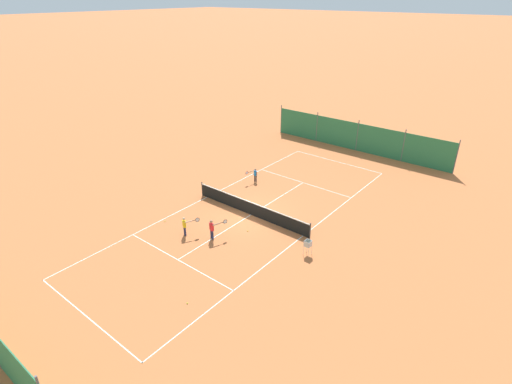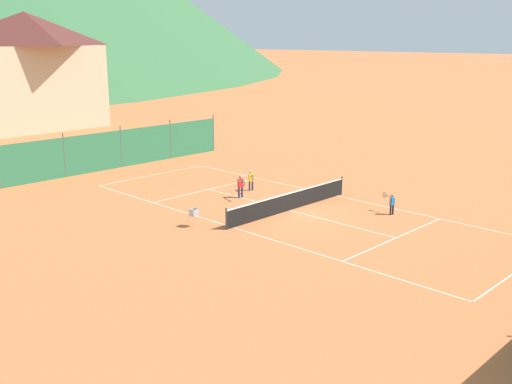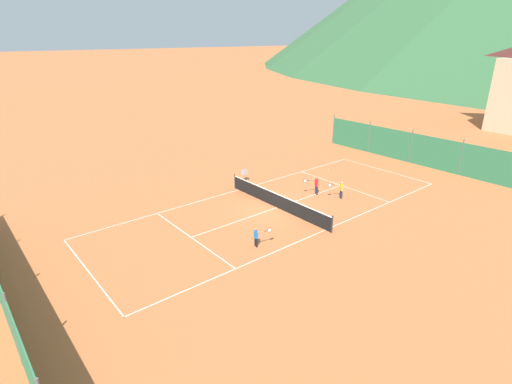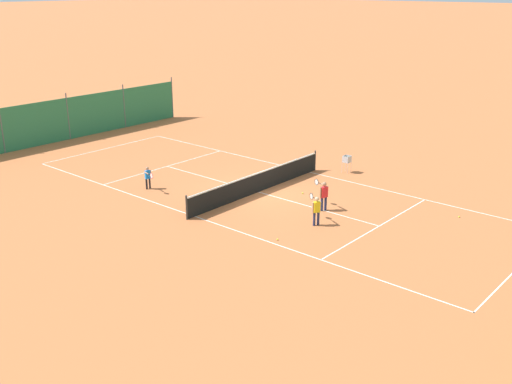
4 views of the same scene
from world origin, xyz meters
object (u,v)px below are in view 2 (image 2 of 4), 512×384
at_px(player_far_service, 392,202).
at_px(tennis_ball_alley_left, 279,184).
at_px(tennis_net, 290,201).
at_px(player_far_baseline, 251,179).
at_px(tennis_ball_far_corner, 147,192).
at_px(tennis_ball_service_box, 251,208).
at_px(ball_hopper, 194,213).
at_px(player_near_baseline, 241,185).
at_px(alpine_chalet, 29,68).

bearing_deg(player_far_service, tennis_ball_alley_left, 85.24).
xyz_separation_m(tennis_net, player_far_baseline, (1.55, 4.37, 0.21)).
height_order(player_far_baseline, tennis_ball_far_corner, player_far_baseline).
bearing_deg(player_far_baseline, tennis_ball_far_corner, 138.10).
relative_size(tennis_net, tennis_ball_service_box, 139.09).
height_order(player_far_baseline, ball_hopper, player_far_baseline).
relative_size(tennis_ball_far_corner, ball_hopper, 0.07).
bearing_deg(tennis_ball_service_box, player_far_service, -54.64).
bearing_deg(tennis_net, tennis_ball_far_corner, 109.54).
distance_m(player_near_baseline, ball_hopper, 5.71).
bearing_deg(tennis_ball_alley_left, player_far_service, -94.76).
xyz_separation_m(player_near_baseline, tennis_ball_far_corner, (-2.98, 4.81, -0.72)).
bearing_deg(tennis_ball_service_box, player_near_baseline, 59.46).
relative_size(player_far_service, tennis_ball_service_box, 16.49).
xyz_separation_m(player_far_service, tennis_ball_service_box, (-4.22, 5.95, -0.61)).
bearing_deg(player_far_baseline, player_far_service, -80.01).
height_order(tennis_ball_service_box, ball_hopper, ball_hopper).
height_order(player_near_baseline, alpine_chalet, alpine_chalet).
distance_m(tennis_net, player_far_baseline, 4.64).
distance_m(player_near_baseline, alpine_chalet, 35.01).
relative_size(player_far_service, ball_hopper, 1.22).
relative_size(tennis_net, ball_hopper, 10.31).
relative_size(tennis_net, alpine_chalet, 0.71).
height_order(player_far_service, tennis_ball_alley_left, player_far_service).
height_order(tennis_ball_alley_left, tennis_ball_service_box, same).
bearing_deg(ball_hopper, player_far_service, -34.21).
xyz_separation_m(tennis_net, ball_hopper, (-5.29, 1.46, 0.16)).
relative_size(player_near_baseline, tennis_ball_service_box, 19.54).
distance_m(tennis_ball_alley_left, tennis_ball_service_box, 5.49).
relative_size(player_near_baseline, player_far_baseline, 1.06).
xyz_separation_m(tennis_net, tennis_ball_far_corner, (-3.00, 8.46, -0.47)).
bearing_deg(player_far_baseline, alpine_chalet, 84.89).
relative_size(player_far_service, tennis_ball_alley_left, 16.49).
bearing_deg(ball_hopper, tennis_net, -15.43).
bearing_deg(tennis_ball_alley_left, player_far_baseline, 174.53).
distance_m(tennis_ball_service_box, ball_hopper, 4.19).
bearing_deg(tennis_ball_far_corner, tennis_net, -70.46).
bearing_deg(alpine_chalet, player_far_baseline, -95.11).
bearing_deg(player_far_service, tennis_ball_service_box, 125.36).
height_order(player_far_service, tennis_ball_far_corner, player_far_service).
xyz_separation_m(tennis_ball_alley_left, tennis_ball_far_corner, (-6.77, 4.30, 0.00)).
relative_size(player_near_baseline, alpine_chalet, 0.10).
height_order(player_near_baseline, tennis_ball_far_corner, player_near_baseline).
relative_size(tennis_ball_service_box, ball_hopper, 0.07).
bearing_deg(tennis_ball_far_corner, ball_hopper, -108.12).
bearing_deg(player_far_service, tennis_ball_far_corner, 115.58).
distance_m(tennis_ball_alley_left, alpine_chalet, 34.32).
distance_m(player_far_service, tennis_ball_service_box, 7.32).
bearing_deg(player_far_baseline, tennis_ball_alley_left, -5.47).
xyz_separation_m(tennis_ball_far_corner, tennis_ball_service_box, (1.85, -6.73, 0.00)).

